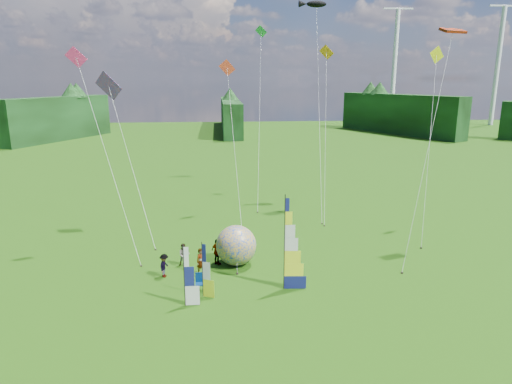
{
  "coord_description": "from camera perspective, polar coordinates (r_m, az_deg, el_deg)",
  "views": [
    {
      "loc": [
        -3.25,
        -22.44,
        12.12
      ],
      "look_at": [
        -1.0,
        4.0,
        5.5
      ],
      "focal_mm": 32.0,
      "sensor_mm": 36.0,
      "label": 1
    }
  ],
  "objects": [
    {
      "name": "side_banner_far",
      "position": [
        25.37,
        -8.97,
        -10.41
      ],
      "size": [
        1.01,
        0.11,
        3.41
      ],
      "primitive_type": null,
      "rotation": [
        0.0,
        0.0,
        -0.01
      ],
      "color": "white",
      "rests_on": "ground"
    },
    {
      "name": "bol_inflatable",
      "position": [
        30.5,
        -2.5,
        -6.68
      ],
      "size": [
        3.14,
        3.14,
        2.7
      ],
      "primitive_type": "sphere",
      "rotation": [
        0.0,
        0.0,
        -0.18
      ],
      "color": "#06319E",
      "rests_on": "ground"
    },
    {
      "name": "small_kite_green",
      "position": [
        46.34,
        0.44,
        10.23
      ],
      "size": [
        7.47,
        13.68,
        18.13
      ],
      "primitive_type": null,
      "rotation": [
        0.0,
        0.0,
        -0.32
      ],
      "color": "green",
      "rests_on": "ground"
    },
    {
      "name": "ground",
      "position": [
        25.71,
        3.07,
        -14.14
      ],
      "size": [
        220.0,
        220.0,
        0.0
      ],
      "primitive_type": "plane",
      "color": "#235A0C",
      "rests_on": "ground"
    },
    {
      "name": "side_banner_left",
      "position": [
        26.27,
        -6.71,
        -9.71
      ],
      "size": [
        0.86,
        0.45,
        3.19
      ],
      "primitive_type": null,
      "rotation": [
        0.0,
        0.0,
        -0.41
      ],
      "color": "#EFF920",
      "rests_on": "ground"
    },
    {
      "name": "spectator_b",
      "position": [
        30.88,
        -8.99,
        -7.75
      ],
      "size": [
        0.78,
        0.45,
        1.53
      ],
      "primitive_type": "imported",
      "rotation": [
        0.0,
        0.0,
        0.11
      ],
      "color": "#66594C",
      "rests_on": "ground"
    },
    {
      "name": "treeline_ring",
      "position": [
        24.08,
        3.19,
        -5.72
      ],
      "size": [
        210.0,
        210.0,
        8.0
      ],
      "primitive_type": null,
      "color": "#1F5D22",
      "rests_on": "ground"
    },
    {
      "name": "feather_banner_main",
      "position": [
        26.61,
        3.58,
        -6.57
      ],
      "size": [
        1.49,
        0.21,
        5.56
      ],
      "primitive_type": null,
      "rotation": [
        0.0,
        0.0,
        -0.08
      ],
      "color": "navy",
      "rests_on": "ground"
    },
    {
      "name": "camp_chair",
      "position": [
        27.37,
        -6.99,
        -11.17
      ],
      "size": [
        0.62,
        0.62,
        1.05
      ],
      "primitive_type": null,
      "rotation": [
        0.0,
        0.0,
        0.03
      ],
      "color": "#011B42",
      "rests_on": "ground"
    },
    {
      "name": "spectator_d",
      "position": [
        30.7,
        -4.85,
        -7.47
      ],
      "size": [
        1.03,
        1.08,
        1.81
      ],
      "primitive_type": "imported",
      "rotation": [
        0.0,
        0.0,
        2.3
      ],
      "color": "#66594C",
      "rests_on": "ground"
    },
    {
      "name": "spectator_c",
      "position": [
        29.41,
        -11.39,
        -9.01
      ],
      "size": [
        0.61,
        1.04,
        1.52
      ],
      "primitive_type": "imported",
      "rotation": [
        0.0,
        0.0,
        1.3
      ],
      "color": "#66594C",
      "rests_on": "ground"
    },
    {
      "name": "kite_whale",
      "position": [
        43.17,
        7.91,
        11.48
      ],
      "size": [
        6.37,
        14.18,
        20.63
      ],
      "primitive_type": null,
      "rotation": [
        0.0,
        0.0,
        0.18
      ],
      "color": "black",
      "rests_on": "ground"
    },
    {
      "name": "turbine_left",
      "position": [
        138.44,
        27.94,
        13.63
      ],
      "size": [
        8.0,
        1.2,
        30.0
      ],
      "primitive_type": null,
      "color": "silver",
      "rests_on": "ground"
    },
    {
      "name": "small_kite_orange",
      "position": [
        41.29,
        8.71,
        7.89
      ],
      "size": [
        7.27,
        10.77,
        15.66
      ],
      "primitive_type": null,
      "rotation": [
        0.0,
        0.0,
        -0.38
      ],
      "color": "orange",
      "rests_on": "ground"
    },
    {
      "name": "spectator_a",
      "position": [
        29.41,
        -6.87,
        -8.62
      ],
      "size": [
        0.74,
        0.63,
        1.71
      ],
      "primitive_type": "imported",
      "rotation": [
        0.0,
        0.0,
        0.43
      ],
      "color": "#66594C",
      "rests_on": "ground"
    },
    {
      "name": "small_kite_red",
      "position": [
        39.08,
        -2.75,
        6.68
      ],
      "size": [
        4.63,
        10.11,
        14.29
      ],
      "primitive_type": null,
      "rotation": [
        0.0,
        0.0,
        0.14
      ],
      "color": "#EE4127",
      "rests_on": "ground"
    },
    {
      "name": "turbine_right",
      "position": [
        133.5,
        16.89,
        14.67
      ],
      "size": [
        8.0,
        1.2,
        30.0
      ],
      "primitive_type": null,
      "color": "silver",
      "rests_on": "ground"
    },
    {
      "name": "kite_rainbow_delta",
      "position": [
        36.4,
        -15.5,
        5.07
      ],
      "size": [
        11.88,
        13.81,
        13.57
      ],
      "primitive_type": null,
      "rotation": [
        0.0,
        0.0,
        -0.37
      ],
      "color": "#D72E3F",
      "rests_on": "ground"
    },
    {
      "name": "small_kite_yellow",
      "position": [
        37.69,
        20.93,
        6.16
      ],
      "size": [
        7.82,
        10.29,
        15.15
      ],
      "primitive_type": null,
      "rotation": [
        0.0,
        0.0,
        0.29
      ],
      "color": "#FAF30D",
      "rests_on": "ground"
    },
    {
      "name": "kite_parafoil",
      "position": [
        32.64,
        20.91,
        6.93
      ],
      "size": [
        9.95,
        10.98,
        17.22
      ],
      "primitive_type": null,
      "rotation": [
        0.0,
        0.0,
        0.13
      ],
      "color": "red",
      "rests_on": "ground"
    },
    {
      "name": "small_kite_pink",
      "position": [
        32.41,
        -18.1,
        4.91
      ],
      "size": [
        7.32,
        7.89,
        14.77
      ],
      "primitive_type": null,
      "rotation": [
        0.0,
        0.0,
        0.07
      ],
      "color": "#FF2E79",
      "rests_on": "ground"
    }
  ]
}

